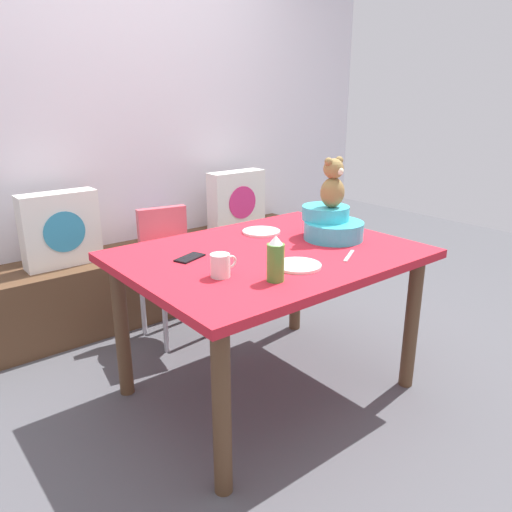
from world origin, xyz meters
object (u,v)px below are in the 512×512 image
pillow_floral_left (60,229)px  dining_table (269,270)px  infant_seat_teal (331,224)px  teddy_bear (333,184)px  coffee_mug (221,265)px  ketchup_bottle (276,260)px  highchair (171,256)px  book_stack (166,236)px  cell_phone (190,258)px  dinner_plate_near (261,232)px  dinner_plate_far (298,265)px  pillow_floral_right (237,201)px

pillow_floral_left → dining_table: (0.56, -1.24, -0.03)m
infant_seat_teal → teddy_bear: 0.21m
coffee_mug → ketchup_bottle: bearing=-51.1°
highchair → book_stack: bearing=64.0°
teddy_bear → ketchup_bottle: bearing=-155.5°
book_stack → ketchup_bottle: (-0.37, -1.57, 0.32)m
ketchup_bottle → cell_phone: ketchup_bottle is taller
dining_table → ketchup_bottle: bearing=-126.9°
pillow_floral_left → dinner_plate_near: (0.74, -0.97, 0.07)m
pillow_floral_left → infant_seat_teal: (0.95, -1.27, 0.13)m
book_stack → infant_seat_teal: (0.24, -1.29, 0.30)m
ketchup_bottle → coffee_mug: ketchup_bottle is taller
pillow_floral_left → dinner_plate_far: (0.51, -1.49, 0.07)m
book_stack → infant_seat_teal: infant_seat_teal is taller
dining_table → dinner_plate_far: 0.27m
dining_table → pillow_floral_left: bearing=114.4°
pillow_floral_left → book_stack: bearing=1.7°
teddy_bear → cell_phone: 0.80m
highchair → teddy_bear: size_ratio=3.16×
dining_table → teddy_bear: bearing=-4.2°
book_stack → dining_table: bearing=-96.4°
pillow_floral_right → pillow_floral_left: bearing=180.0°
pillow_floral_right → ketchup_bottle: bearing=-122.0°
pillow_floral_right → highchair: 0.92m
coffee_mug → cell_phone: (0.02, 0.27, -0.04)m
pillow_floral_left → dining_table: bearing=-65.6°
highchair → dinner_plate_far: 1.09m
teddy_bear → dinner_plate_near: size_ratio=1.25×
pillow_floral_left → pillow_floral_right: same height
infant_seat_teal → teddy_bear: teddy_bear is taller
highchair → teddy_bear: 1.09m
dinner_plate_near → dining_table: bearing=-122.8°
infant_seat_teal → book_stack: bearing=100.6°
pillow_floral_left → cell_phone: pillow_floral_left is taller
coffee_mug → dinner_plate_near: size_ratio=0.60×
highchair → cell_phone: highchair is taller
infant_seat_teal → dinner_plate_near: size_ratio=1.65×
teddy_bear → coffee_mug: (-0.76, -0.11, -0.23)m
book_stack → dining_table: (-0.14, -1.26, 0.14)m
dinner_plate_far → cell_phone: dinner_plate_far is taller
coffee_mug → pillow_floral_left: bearing=97.9°
teddy_bear → dinner_plate_far: teddy_bear is taller
pillow_floral_left → highchair: pillow_floral_left is taller
dining_table → cell_phone: cell_phone is taller
ketchup_bottle → dinner_plate_far: (0.18, 0.06, -0.08)m
dinner_plate_near → pillow_floral_right: bearing=60.0°
infant_seat_teal → ketchup_bottle: bearing=-155.5°
ketchup_bottle → dining_table: bearing=53.1°
dining_table → cell_phone: size_ratio=9.30×
dining_table → coffee_mug: bearing=-159.9°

